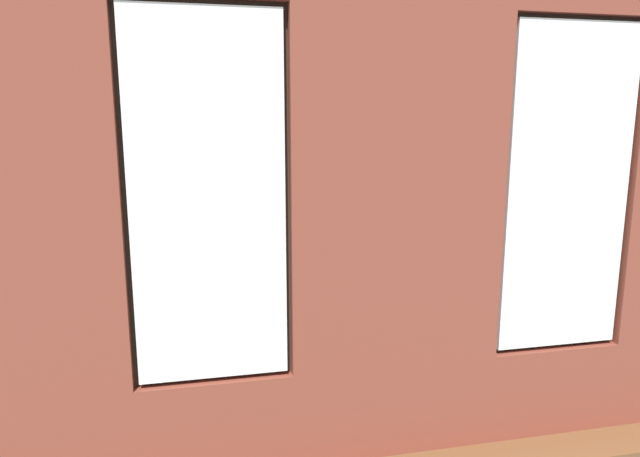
# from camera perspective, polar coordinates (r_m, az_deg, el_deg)

# --- Properties ---
(ground_plane) EXTENTS (6.87, 5.79, 0.10)m
(ground_plane) POSITION_cam_1_polar(r_m,az_deg,el_deg) (6.07, -0.88, -9.05)
(ground_plane) COLOR brown
(brick_wall_with_windows) EXTENTS (6.27, 0.30, 3.49)m
(brick_wall_with_windows) POSITION_cam_1_polar(r_m,az_deg,el_deg) (3.29, 7.92, 5.81)
(brick_wall_with_windows) COLOR brown
(brick_wall_with_windows) RESTS_ON ground_plane
(couch_by_window) EXTENTS (2.06, 0.87, 0.80)m
(couch_by_window) POSITION_cam_1_polar(r_m,az_deg,el_deg) (4.20, 1.70, -12.95)
(couch_by_window) COLOR black
(couch_by_window) RESTS_ON ground_plane
(couch_left) EXTENTS (0.93, 1.89, 0.80)m
(couch_left) POSITION_cam_1_polar(r_m,az_deg,el_deg) (6.23, 23.30, -5.77)
(couch_left) COLOR black
(couch_left) RESTS_ON ground_plane
(coffee_table) EXTENTS (1.24, 0.75, 0.42)m
(coffee_table) POSITION_cam_1_polar(r_m,az_deg,el_deg) (5.73, -0.24, -5.90)
(coffee_table) COLOR #A87547
(coffee_table) RESTS_ON ground_plane
(cup_ceramic) EXTENTS (0.07, 0.07, 0.08)m
(cup_ceramic) POSITION_cam_1_polar(r_m,az_deg,el_deg) (5.62, 0.93, -5.23)
(cup_ceramic) COLOR #4C4C51
(cup_ceramic) RESTS_ON coffee_table
(candle_jar) EXTENTS (0.08, 0.08, 0.10)m
(candle_jar) POSITION_cam_1_polar(r_m,az_deg,el_deg) (5.76, -1.95, -4.72)
(candle_jar) COLOR #B7333D
(candle_jar) RESTS_ON coffee_table
(table_plant_small) EXTENTS (0.14, 0.14, 0.24)m
(table_plant_small) POSITION_cam_1_polar(r_m,az_deg,el_deg) (5.68, -0.25, -4.11)
(table_plant_small) COLOR beige
(table_plant_small) RESTS_ON coffee_table
(remote_gray) EXTENTS (0.08, 0.18, 0.02)m
(remote_gray) POSITION_cam_1_polar(r_m,az_deg,el_deg) (5.91, 2.72, -4.71)
(remote_gray) COLOR #59595B
(remote_gray) RESTS_ON coffee_table
(remote_black) EXTENTS (0.18, 0.08, 0.02)m
(remote_black) POSITION_cam_1_polar(r_m,az_deg,el_deg) (5.54, -3.77, -5.81)
(remote_black) COLOR black
(remote_black) RESTS_ON coffee_table
(media_console) EXTENTS (0.93, 0.42, 0.54)m
(media_console) POSITION_cam_1_polar(r_m,az_deg,el_deg) (6.04, -27.87, -7.26)
(media_console) COLOR black
(media_console) RESTS_ON ground_plane
(tv_flatscreen) EXTENTS (1.02, 0.20, 0.71)m
(tv_flatscreen) POSITION_cam_1_polar(r_m,az_deg,el_deg) (5.89, -28.42, -1.42)
(tv_flatscreen) COLOR black
(tv_flatscreen) RESTS_ON media_console
(papasan_chair) EXTENTS (1.06, 1.06, 0.68)m
(papasan_chair) POSITION_cam_1_polar(r_m,az_deg,el_deg) (7.34, -11.69, -1.76)
(papasan_chair) COLOR olive
(papasan_chair) RESTS_ON ground_plane
(potted_plant_corner_near_left) EXTENTS (0.54, 0.54, 0.72)m
(potted_plant_corner_near_left) POSITION_cam_1_polar(r_m,az_deg,el_deg) (8.50, 13.76, 0.08)
(potted_plant_corner_near_left) COLOR gray
(potted_plant_corner_near_left) RESTS_ON ground_plane
(potted_plant_foreground_right) EXTENTS (1.13, 1.21, 1.28)m
(potted_plant_foreground_right) POSITION_cam_1_polar(r_m,az_deg,el_deg) (7.66, -22.29, 0.37)
(potted_plant_foreground_right) COLOR beige
(potted_plant_foreground_right) RESTS_ON ground_plane
(potted_plant_by_left_couch) EXTENTS (0.27, 0.27, 0.53)m
(potted_plant_by_left_couch) POSITION_cam_1_polar(r_m,az_deg,el_deg) (7.16, 14.28, -2.85)
(potted_plant_by_left_couch) COLOR brown
(potted_plant_by_left_couch) RESTS_ON ground_plane
(potted_plant_near_tv) EXTENTS (0.97, 1.00, 1.24)m
(potted_plant_near_tv) POSITION_cam_1_polar(r_m,az_deg,el_deg) (4.93, -24.93, -5.39)
(potted_plant_near_tv) COLOR beige
(potted_plant_near_tv) RESTS_ON ground_plane
(potted_plant_mid_room_small) EXTENTS (0.42, 0.42, 0.71)m
(potted_plant_mid_room_small) POSITION_cam_1_polar(r_m,az_deg,el_deg) (6.91, 1.21, -2.11)
(potted_plant_mid_room_small) COLOR beige
(potted_plant_mid_room_small) RESTS_ON ground_plane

